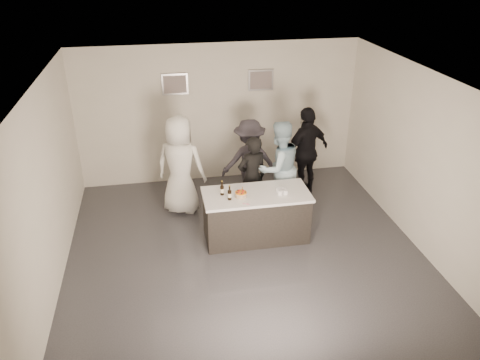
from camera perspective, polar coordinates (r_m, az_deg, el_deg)
The scene contains 19 objects.
floor at distance 8.18m, azimuth 0.64°, elevation -8.78°, with size 6.00×6.00×0.00m, color #3D3D42.
ceiling at distance 6.88m, azimuth 0.77°, elevation 11.98°, with size 6.00×6.00×0.00m, color white.
wall_back at distance 10.15m, azimuth -2.58°, elevation 8.07°, with size 6.00×0.04×3.00m, color silver.
wall_front at distance 4.97m, azimuth 7.57°, elevation -14.48°, with size 6.00×0.04×3.00m, color silver.
wall_left at distance 7.49m, azimuth -22.45°, elevation -1.19°, with size 0.04×6.00×3.00m, color silver.
wall_right at distance 8.46m, azimuth 21.08°, elevation 2.27°, with size 0.04×6.00×3.00m, color silver.
picture_left at distance 9.84m, azimuth -7.94°, elevation 11.50°, with size 0.54×0.04×0.44m, color #B2B2B7.
picture_right at distance 10.07m, azimuth 2.55°, elevation 12.08°, with size 0.54×0.04×0.44m, color #B2B2B7.
bar_counter at distance 8.33m, azimuth 1.96°, elevation -4.35°, with size 1.86×0.86×0.90m, color white.
cake at distance 7.98m, azimuth 0.11°, elevation -1.81°, with size 0.20×0.20×0.08m, color orange.
beer_bottle_a at distance 8.00m, azimuth -2.21°, elevation -1.00°, with size 0.07×0.07×0.26m, color black.
beer_bottle_b at distance 7.85m, azimuth -1.28°, elevation -1.57°, with size 0.07×0.07×0.26m, color black.
tumbler_cluster at distance 8.13m, azimuth 5.15°, elevation -1.32°, with size 0.19×0.19×0.08m, color yellow.
candles at distance 7.77m, azimuth 0.59°, elevation -2.96°, with size 0.24×0.08×0.01m, color pink.
person_main_black at distance 8.83m, azimuth 1.48°, elevation 0.33°, with size 0.60×0.39×1.65m, color black.
person_main_blue at distance 8.96m, azimuth 4.74°, elevation 1.48°, with size 0.91×0.71×1.87m, color #A6C9D9.
person_guest_left at distance 9.01m, azimuth -7.29°, elevation 1.78°, with size 0.96×0.62×1.96m, color white.
person_guest_right at distance 9.73m, azimuth 8.11°, elevation 3.47°, with size 1.11×0.46×1.89m, color black.
person_guest_back at distance 9.43m, azimuth 1.14°, elevation 2.40°, with size 1.11×0.64×1.72m, color #333039.
Camera 1 is at (-1.29, -6.52, 4.77)m, focal length 35.00 mm.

